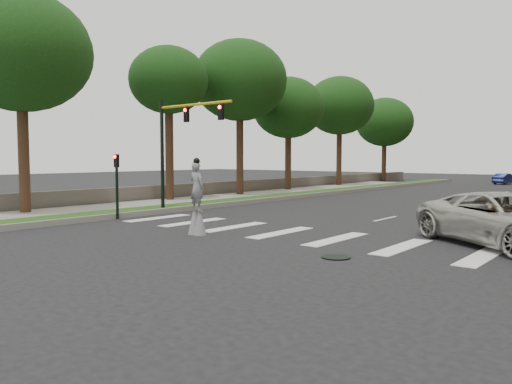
% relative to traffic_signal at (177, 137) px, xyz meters
% --- Properties ---
extents(ground_plane, '(160.00, 160.00, 0.00)m').
position_rel_traffic_signal_xyz_m(ground_plane, '(9.78, -3.00, -4.15)').
color(ground_plane, black).
rests_on(ground_plane, ground).
extents(grass_median, '(2.00, 60.00, 0.25)m').
position_rel_traffic_signal_xyz_m(grass_median, '(-1.72, 17.00, -4.03)').
color(grass_median, '#1D4112').
rests_on(grass_median, ground).
extents(median_curb, '(0.20, 60.00, 0.28)m').
position_rel_traffic_signal_xyz_m(median_curb, '(-0.67, 17.00, -4.01)').
color(median_curb, gray).
rests_on(median_curb, ground).
extents(sidewalk_left, '(4.00, 60.00, 0.18)m').
position_rel_traffic_signal_xyz_m(sidewalk_left, '(-4.72, 7.00, -4.06)').
color(sidewalk_left, gray).
rests_on(sidewalk_left, ground).
extents(stone_wall, '(0.50, 56.00, 1.10)m').
position_rel_traffic_signal_xyz_m(stone_wall, '(-7.22, 19.00, -3.60)').
color(stone_wall, '#504C45').
rests_on(stone_wall, ground).
extents(manhole, '(0.90, 0.90, 0.04)m').
position_rel_traffic_signal_xyz_m(manhole, '(12.78, -5.00, -4.13)').
color(manhole, black).
rests_on(manhole, ground).
extents(traffic_signal, '(5.30, 0.23, 6.20)m').
position_rel_traffic_signal_xyz_m(traffic_signal, '(0.00, 0.00, 0.00)').
color(traffic_signal, black).
rests_on(traffic_signal, ground).
extents(secondary_signal, '(0.25, 0.21, 3.23)m').
position_rel_traffic_signal_xyz_m(secondary_signal, '(-0.52, -3.50, -2.20)').
color(secondary_signal, black).
rests_on(secondary_signal, ground).
extents(stilt_performer, '(0.84, 0.54, 3.06)m').
position_rel_traffic_signal_xyz_m(stilt_performer, '(6.19, -4.50, -2.88)').
color(stilt_performer, '#352015').
rests_on(stilt_performer, ground).
extents(suv_crossing, '(7.27, 6.36, 1.86)m').
position_rel_traffic_signal_xyz_m(suv_crossing, '(16.36, 0.33, -3.22)').
color(suv_crossing, beige).
rests_on(suv_crossing, ground).
extents(car_mid, '(1.94, 3.91, 1.23)m').
position_rel_traffic_signal_xyz_m(car_mid, '(6.42, 43.80, -3.53)').
color(car_mid, navy).
rests_on(car_mid, ground).
extents(tree_0, '(7.29, 7.29, 11.63)m').
position_rel_traffic_signal_xyz_m(tree_0, '(-5.59, -5.66, 4.35)').
color(tree_0, '#352015').
rests_on(tree_0, ground).
extents(tree_1, '(5.36, 5.36, 10.56)m').
position_rel_traffic_signal_xyz_m(tree_1, '(-5.73, 4.43, 4.06)').
color(tree_1, '#352015').
rests_on(tree_1, ground).
extents(tree_2, '(7.37, 7.37, 12.15)m').
position_rel_traffic_signal_xyz_m(tree_2, '(-5.30, 11.24, 4.83)').
color(tree_2, '#352015').
rests_on(tree_2, ground).
extents(tree_3, '(6.42, 6.42, 10.22)m').
position_rel_traffic_signal_xyz_m(tree_3, '(-5.81, 18.43, 3.31)').
color(tree_3, '#352015').
rests_on(tree_3, ground).
extents(tree_4, '(7.11, 7.11, 11.47)m').
position_rel_traffic_signal_xyz_m(tree_4, '(-6.02, 27.90, 4.26)').
color(tree_4, '#352015').
rests_on(tree_4, ground).
extents(tree_5, '(7.02, 7.02, 10.38)m').
position_rel_traffic_signal_xyz_m(tree_5, '(-6.49, 39.77, 3.22)').
color(tree_5, '#352015').
rests_on(tree_5, ground).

